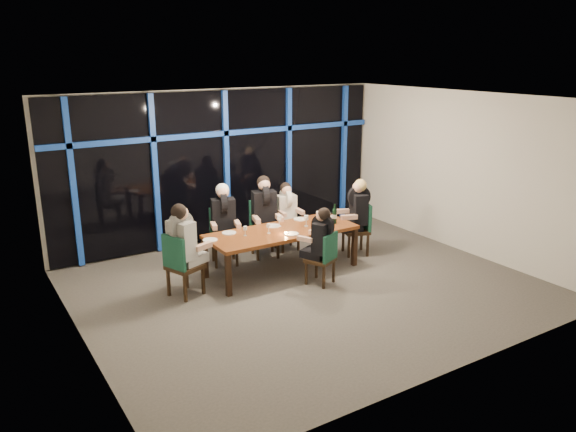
{
  "coord_description": "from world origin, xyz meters",
  "views": [
    {
      "loc": [
        -4.74,
        -6.97,
        3.66
      ],
      "look_at": [
        0.0,
        0.6,
        1.05
      ],
      "focal_mm": 35.0,
      "sensor_mm": 36.0,
      "label": 1
    }
  ],
  "objects_px": {
    "chair_end_right": "(360,226)",
    "diner_end_left": "(183,236)",
    "chair_end_left": "(180,262)",
    "diner_far_right": "(287,206)",
    "chair_near_mid": "(325,256)",
    "chair_far_left": "(224,233)",
    "wine_bottle": "(335,216)",
    "chair_far_right": "(285,223)",
    "diner_far_left": "(224,213)",
    "dining_table": "(282,234)",
    "water_pitcher": "(327,219)",
    "diner_far_mid": "(265,205)",
    "diner_end_right": "(357,206)",
    "diner_near_mid": "(321,234)",
    "chair_far_mid": "(264,225)"
  },
  "relations": [
    {
      "from": "chair_far_right",
      "to": "diner_end_left",
      "type": "distance_m",
      "value": 2.73
    },
    {
      "from": "wine_bottle",
      "to": "water_pitcher",
      "type": "distance_m",
      "value": 0.16
    },
    {
      "from": "dining_table",
      "to": "water_pitcher",
      "type": "height_order",
      "value": "water_pitcher"
    },
    {
      "from": "chair_far_mid",
      "to": "diner_end_right",
      "type": "height_order",
      "value": "diner_end_right"
    },
    {
      "from": "chair_near_mid",
      "to": "chair_far_left",
      "type": "bearing_deg",
      "value": -87.34
    },
    {
      "from": "diner_far_right",
      "to": "water_pitcher",
      "type": "distance_m",
      "value": 1.08
    },
    {
      "from": "chair_end_right",
      "to": "diner_far_right",
      "type": "distance_m",
      "value": 1.43
    },
    {
      "from": "diner_end_left",
      "to": "water_pitcher",
      "type": "xyz_separation_m",
      "value": [
        2.64,
        -0.1,
        -0.11
      ]
    },
    {
      "from": "chair_end_right",
      "to": "diner_far_left",
      "type": "relative_size",
      "value": 1.01
    },
    {
      "from": "chair_near_mid",
      "to": "water_pitcher",
      "type": "height_order",
      "value": "water_pitcher"
    },
    {
      "from": "chair_near_mid",
      "to": "diner_end_right",
      "type": "distance_m",
      "value": 1.67
    },
    {
      "from": "diner_near_mid",
      "to": "chair_near_mid",
      "type": "bearing_deg",
      "value": 90.0
    },
    {
      "from": "diner_end_right",
      "to": "diner_end_left",
      "type": "bearing_deg",
      "value": -68.45
    },
    {
      "from": "diner_end_right",
      "to": "chair_near_mid",
      "type": "bearing_deg",
      "value": -36.6
    },
    {
      "from": "diner_far_right",
      "to": "chair_end_right",
      "type": "bearing_deg",
      "value": -35.51
    },
    {
      "from": "chair_end_right",
      "to": "diner_far_mid",
      "type": "height_order",
      "value": "diner_far_mid"
    },
    {
      "from": "chair_far_left",
      "to": "diner_far_left",
      "type": "height_order",
      "value": "diner_far_left"
    },
    {
      "from": "diner_far_left",
      "to": "diner_far_mid",
      "type": "bearing_deg",
      "value": 13.93
    },
    {
      "from": "chair_end_left",
      "to": "chair_end_right",
      "type": "height_order",
      "value": "chair_end_left"
    },
    {
      "from": "chair_end_left",
      "to": "diner_far_right",
      "type": "bearing_deg",
      "value": -89.19
    },
    {
      "from": "diner_far_left",
      "to": "diner_end_left",
      "type": "bearing_deg",
      "value": -123.86
    },
    {
      "from": "chair_far_mid",
      "to": "diner_far_right",
      "type": "xyz_separation_m",
      "value": [
        0.52,
        0.02,
        0.28
      ]
    },
    {
      "from": "chair_end_right",
      "to": "diner_end_left",
      "type": "xyz_separation_m",
      "value": [
        -3.51,
        -0.04,
        0.42
      ]
    },
    {
      "from": "dining_table",
      "to": "diner_near_mid",
      "type": "bearing_deg",
      "value": -72.1
    },
    {
      "from": "water_pitcher",
      "to": "chair_far_mid",
      "type": "bearing_deg",
      "value": 121.22
    },
    {
      "from": "chair_end_left",
      "to": "diner_end_right",
      "type": "distance_m",
      "value": 3.53
    },
    {
      "from": "chair_far_left",
      "to": "chair_near_mid",
      "type": "bearing_deg",
      "value": -45.46
    },
    {
      "from": "diner_end_left",
      "to": "diner_near_mid",
      "type": "bearing_deg",
      "value": -130.52
    },
    {
      "from": "chair_end_left",
      "to": "diner_end_left",
      "type": "height_order",
      "value": "diner_end_left"
    },
    {
      "from": "diner_far_mid",
      "to": "chair_far_left",
      "type": "bearing_deg",
      "value": -174.37
    },
    {
      "from": "dining_table",
      "to": "diner_near_mid",
      "type": "xyz_separation_m",
      "value": [
        0.26,
        -0.79,
        0.17
      ]
    },
    {
      "from": "chair_end_left",
      "to": "diner_near_mid",
      "type": "relative_size",
      "value": 1.18
    },
    {
      "from": "chair_end_right",
      "to": "wine_bottle",
      "type": "distance_m",
      "value": 0.81
    },
    {
      "from": "diner_end_left",
      "to": "dining_table",
      "type": "bearing_deg",
      "value": -109.07
    },
    {
      "from": "diner_far_left",
      "to": "diner_far_mid",
      "type": "distance_m",
      "value": 0.81
    },
    {
      "from": "chair_far_mid",
      "to": "diner_far_left",
      "type": "relative_size",
      "value": 1.06
    },
    {
      "from": "diner_far_right",
      "to": "wine_bottle",
      "type": "height_order",
      "value": "diner_far_right"
    },
    {
      "from": "chair_far_left",
      "to": "chair_end_right",
      "type": "height_order",
      "value": "chair_far_left"
    },
    {
      "from": "diner_end_left",
      "to": "chair_end_left",
      "type": "bearing_deg",
      "value": 90.0
    },
    {
      "from": "chair_far_right",
      "to": "diner_end_left",
      "type": "xyz_separation_m",
      "value": [
        -2.47,
        -1.05,
        0.47
      ]
    },
    {
      "from": "chair_end_right",
      "to": "diner_end_left",
      "type": "relative_size",
      "value": 0.99
    },
    {
      "from": "dining_table",
      "to": "chair_end_right",
      "type": "xyz_separation_m",
      "value": [
        1.72,
        -0.01,
        -0.14
      ]
    },
    {
      "from": "chair_far_right",
      "to": "diner_end_right",
      "type": "bearing_deg",
      "value": -39.37
    },
    {
      "from": "chair_end_right",
      "to": "diner_far_left",
      "type": "bearing_deg",
      "value": -89.55
    },
    {
      "from": "diner_end_right",
      "to": "diner_far_right",
      "type": "bearing_deg",
      "value": -112.6
    },
    {
      "from": "chair_far_left",
      "to": "water_pitcher",
      "type": "distance_m",
      "value": 1.87
    },
    {
      "from": "chair_end_left",
      "to": "diner_far_left",
      "type": "height_order",
      "value": "diner_far_left"
    },
    {
      "from": "chair_far_mid",
      "to": "chair_end_left",
      "type": "xyz_separation_m",
      "value": [
        -2.03,
        -0.98,
        -0.01
      ]
    },
    {
      "from": "dining_table",
      "to": "diner_far_mid",
      "type": "height_order",
      "value": "diner_far_mid"
    },
    {
      "from": "wine_bottle",
      "to": "chair_far_right",
      "type": "bearing_deg",
      "value": 105.45
    }
  ]
}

